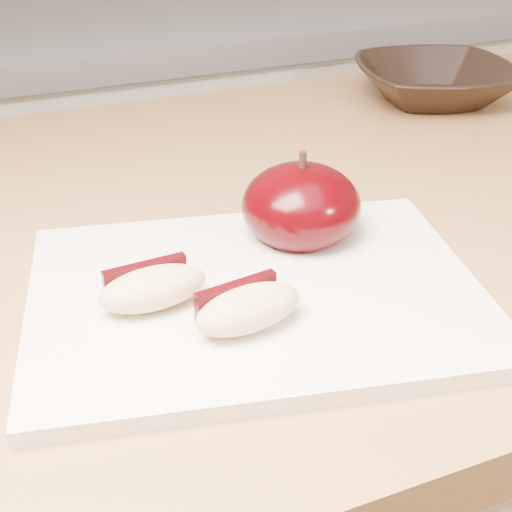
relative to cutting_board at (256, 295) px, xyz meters
name	(u,v)px	position (x,y,z in m)	size (l,w,h in m)	color
back_cabinet	(66,264)	(-0.05, 0.84, -0.44)	(2.40, 0.62, 0.94)	silver
cutting_board	(256,295)	(0.00, 0.00, 0.00)	(0.31, 0.23, 0.01)	white
apple_half	(301,206)	(0.06, 0.06, 0.03)	(0.11, 0.11, 0.08)	black
apple_wedge_a	(152,287)	(-0.07, 0.01, 0.02)	(0.07, 0.04, 0.03)	beige
apple_wedge_b	(247,308)	(-0.02, -0.04, 0.02)	(0.08, 0.05, 0.03)	beige
bowl	(434,82)	(0.37, 0.32, 0.02)	(0.19, 0.19, 0.05)	black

